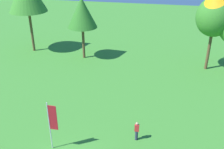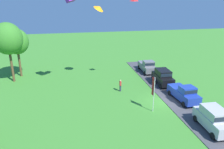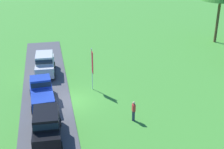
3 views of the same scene
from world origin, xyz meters
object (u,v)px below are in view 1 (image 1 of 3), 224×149
tree_center_back (82,13)px  flag_banner (52,121)px  tree_right_of_center (215,17)px  person_beside_suv (137,131)px

tree_center_back → flag_banner: (3.25, -18.18, -3.68)m
tree_center_back → tree_right_of_center: size_ratio=0.92×
person_beside_suv → tree_center_back: size_ratio=0.20×
person_beside_suv → flag_banner: (-6.11, -2.34, 1.79)m
person_beside_suv → flag_banner: 6.78m
person_beside_suv → tree_right_of_center: size_ratio=0.19×
person_beside_suv → tree_center_back: (-9.35, 15.83, 5.46)m
person_beside_suv → tree_right_of_center: (7.08, 15.46, 5.84)m
flag_banner → person_beside_suv: bearing=21.0°
tree_center_back → flag_banner: bearing=-79.9°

